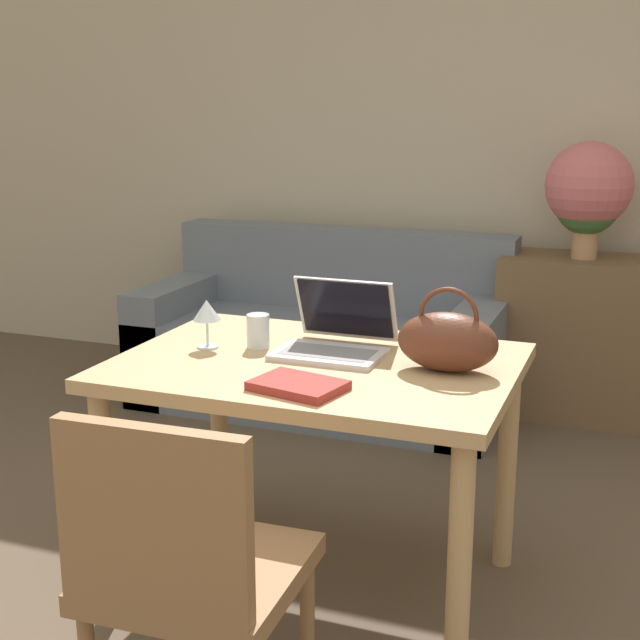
{
  "coord_description": "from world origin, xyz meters",
  "views": [
    {
      "loc": [
        0.76,
        -1.46,
        1.45
      ],
      "look_at": [
        -0.11,
        0.82,
        0.84
      ],
      "focal_mm": 50.0,
      "sensor_mm": 36.0,
      "label": 1
    }
  ],
  "objects_px": {
    "couch": "(325,345)",
    "flower_vase": "(588,192)",
    "wine_glass": "(207,312)",
    "chair": "(186,566)",
    "handbag": "(448,341)",
    "drinking_glass": "(258,331)",
    "laptop": "(337,332)"
  },
  "relations": [
    {
      "from": "laptop",
      "to": "flower_vase",
      "type": "height_order",
      "value": "flower_vase"
    },
    {
      "from": "laptop",
      "to": "couch",
      "type": "bearing_deg",
      "value": 111.85
    },
    {
      "from": "chair",
      "to": "handbag",
      "type": "distance_m",
      "value": 0.95
    },
    {
      "from": "wine_glass",
      "to": "flower_vase",
      "type": "height_order",
      "value": "flower_vase"
    },
    {
      "from": "couch",
      "to": "laptop",
      "type": "bearing_deg",
      "value": -68.15
    },
    {
      "from": "drinking_glass",
      "to": "wine_glass",
      "type": "height_order",
      "value": "wine_glass"
    },
    {
      "from": "chair",
      "to": "wine_glass",
      "type": "xyz_separation_m",
      "value": [
        -0.35,
        0.78,
        0.36
      ]
    },
    {
      "from": "chair",
      "to": "couch",
      "type": "bearing_deg",
      "value": 101.53
    },
    {
      "from": "couch",
      "to": "flower_vase",
      "type": "distance_m",
      "value": 1.41
    },
    {
      "from": "chair",
      "to": "handbag",
      "type": "xyz_separation_m",
      "value": [
        0.37,
        0.81,
        0.33
      ]
    },
    {
      "from": "couch",
      "to": "flower_vase",
      "type": "bearing_deg",
      "value": 10.84
    },
    {
      "from": "chair",
      "to": "flower_vase",
      "type": "height_order",
      "value": "flower_vase"
    },
    {
      "from": "wine_glass",
      "to": "flower_vase",
      "type": "xyz_separation_m",
      "value": [
        0.93,
        1.84,
        0.22
      ]
    },
    {
      "from": "handbag",
      "to": "drinking_glass",
      "type": "bearing_deg",
      "value": 177.07
    },
    {
      "from": "wine_glass",
      "to": "handbag",
      "type": "relative_size",
      "value": 0.53
    },
    {
      "from": "laptop",
      "to": "drinking_glass",
      "type": "height_order",
      "value": "laptop"
    },
    {
      "from": "laptop",
      "to": "flower_vase",
      "type": "bearing_deg",
      "value": 72.14
    },
    {
      "from": "drinking_glass",
      "to": "wine_glass",
      "type": "distance_m",
      "value": 0.16
    },
    {
      "from": "handbag",
      "to": "chair",
      "type": "bearing_deg",
      "value": -114.88
    },
    {
      "from": "chair",
      "to": "laptop",
      "type": "xyz_separation_m",
      "value": [
        0.02,
        0.89,
        0.3
      ]
    },
    {
      "from": "wine_glass",
      "to": "handbag",
      "type": "distance_m",
      "value": 0.73
    },
    {
      "from": "chair",
      "to": "flower_vase",
      "type": "bearing_deg",
      "value": 75.34
    },
    {
      "from": "chair",
      "to": "couch",
      "type": "relative_size",
      "value": 0.49
    },
    {
      "from": "flower_vase",
      "to": "laptop",
      "type": "bearing_deg",
      "value": -107.86
    },
    {
      "from": "couch",
      "to": "chair",
      "type": "bearing_deg",
      "value": -76.35
    },
    {
      "from": "couch",
      "to": "wine_glass",
      "type": "height_order",
      "value": "wine_glass"
    },
    {
      "from": "wine_glass",
      "to": "flower_vase",
      "type": "relative_size",
      "value": 0.28
    },
    {
      "from": "chair",
      "to": "drinking_glass",
      "type": "xyz_separation_m",
      "value": [
        -0.21,
        0.84,
        0.3
      ]
    },
    {
      "from": "laptop",
      "to": "flower_vase",
      "type": "xyz_separation_m",
      "value": [
        0.56,
        1.73,
        0.27
      ]
    },
    {
      "from": "laptop",
      "to": "drinking_glass",
      "type": "xyz_separation_m",
      "value": [
        -0.23,
        -0.05,
        -0.01
      ]
    },
    {
      "from": "couch",
      "to": "handbag",
      "type": "height_order",
      "value": "handbag"
    },
    {
      "from": "chair",
      "to": "handbag",
      "type": "relative_size",
      "value": 3.02
    }
  ]
}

